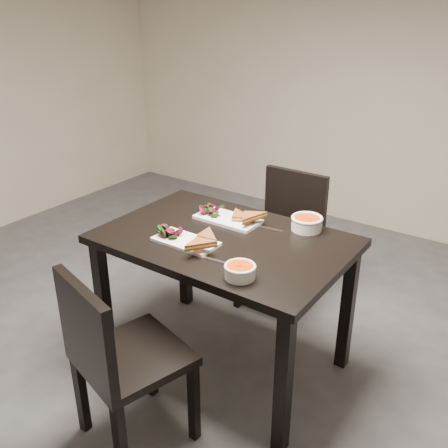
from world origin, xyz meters
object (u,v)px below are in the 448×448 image
at_px(chair_far, 285,231).
at_px(soup_bowl_near, 240,270).
at_px(soup_bowl_far, 307,222).
at_px(table, 224,255).
at_px(chair_near, 116,354).
at_px(plate_far, 228,219).
at_px(plate_near, 186,242).

distance_m(chair_far, soup_bowl_near, 1.12).
relative_size(chair_far, soup_bowl_near, 6.31).
bearing_deg(soup_bowl_far, table, -133.18).
height_order(table, soup_bowl_far, soup_bowl_far).
bearing_deg(soup_bowl_far, chair_far, 128.41).
height_order(table, chair_near, chair_near).
height_order(soup_bowl_near, soup_bowl_far, soup_bowl_far).
bearing_deg(soup_bowl_far, soup_bowl_near, -91.03).
distance_m(table, chair_near, 0.73).
relative_size(chair_far, soup_bowl_far, 5.31).
distance_m(table, soup_bowl_near, 0.42).
xyz_separation_m(plate_far, soup_bowl_far, (0.39, 0.14, 0.03)).
bearing_deg(chair_near, plate_near, 112.37).
height_order(soup_bowl_near, plate_far, soup_bowl_near).
xyz_separation_m(soup_bowl_near, plate_far, (-0.38, 0.46, -0.03)).
distance_m(chair_near, plate_near, 0.62).
bearing_deg(plate_near, soup_bowl_far, 49.40).
height_order(table, plate_far, plate_far).
relative_size(chair_near, soup_bowl_near, 6.31).
relative_size(plate_near, soup_bowl_far, 1.97).
height_order(table, chair_far, chair_far).
height_order(chair_far, soup_bowl_far, chair_far).
xyz_separation_m(plate_near, soup_bowl_far, (0.40, 0.47, 0.03)).
distance_m(plate_near, plate_far, 0.33).
distance_m(soup_bowl_near, plate_far, 0.59).
height_order(chair_near, soup_bowl_near, chair_near).
bearing_deg(soup_bowl_far, plate_near, -130.60).
bearing_deg(plate_far, chair_far, 85.35).
bearing_deg(plate_far, chair_near, -86.58).
bearing_deg(soup_bowl_near, plate_far, 129.59).
distance_m(chair_near, soup_bowl_far, 1.12).
xyz_separation_m(plate_near, soup_bowl_near, (0.39, -0.12, 0.03)).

